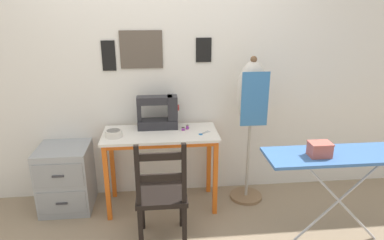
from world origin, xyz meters
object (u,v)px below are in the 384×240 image
scissors (203,133)px  thread_spool_mid_table (187,127)px  thread_spool_near_machine (183,129)px  sewing_machine (160,113)px  ironing_board (346,158)px  fabric_bowl (114,133)px  wooden_chair (162,195)px  dress_form (251,103)px  filing_cabinet (66,178)px  storage_box (320,149)px

scissors → thread_spool_mid_table: size_ratio=2.85×
thread_spool_near_machine → sewing_machine: bearing=155.1°
thread_spool_near_machine → ironing_board: bearing=-31.9°
fabric_bowl → wooden_chair: wooden_chair is taller
sewing_machine → dress_form: bearing=-6.3°
sewing_machine → thread_spool_near_machine: sewing_machine is taller
thread_spool_near_machine → filing_cabinet: (-1.11, 0.03, -0.46)m
scissors → storage_box: (0.78, -0.66, 0.10)m
dress_form → ironing_board: size_ratio=1.16×
sewing_machine → thread_spool_near_machine: size_ratio=9.78×
sewing_machine → storage_box: size_ratio=2.40×
fabric_bowl → thread_spool_near_machine: 0.63m
wooden_chair → ironing_board: wooden_chair is taller
thread_spool_near_machine → dress_form: size_ratio=0.03×
thread_spool_mid_table → scissors: bearing=-45.2°
wooden_chair → storage_box: (1.17, -0.18, 0.42)m
filing_cabinet → scissors: bearing=-5.6°
fabric_bowl → storage_box: size_ratio=0.92×
ironing_board → storage_box: 0.25m
sewing_machine → ironing_board: size_ratio=0.32×
fabric_bowl → thread_spool_near_machine: bearing=8.0°
wooden_chair → ironing_board: bearing=-6.2°
fabric_bowl → thread_spool_near_machine: fabric_bowl is taller
scissors → dress_form: bearing=12.5°
dress_form → thread_spool_near_machine: bearing=-179.7°
thread_spool_mid_table → wooden_chair: bearing=-113.1°
sewing_machine → dress_form: size_ratio=0.27×
scissors → filing_cabinet: 1.36m
ironing_board → storage_box: storage_box is taller
sewing_machine → fabric_bowl: 0.47m
storage_box → scissors: bearing=139.6°
filing_cabinet → ironing_board: size_ratio=0.50×
ironing_board → thread_spool_mid_table: bearing=146.1°
thread_spool_mid_table → storage_box: bearing=-41.1°
thread_spool_near_machine → wooden_chair: bearing=-110.5°
sewing_machine → wooden_chair: 0.82m
fabric_bowl → ironing_board: fabric_bowl is taller
fabric_bowl → dress_form: 1.28m
filing_cabinet → storage_box: storage_box is taller
filing_cabinet → storage_box: (2.06, -0.79, 0.55)m
ironing_board → storage_box: bearing=-173.2°
thread_spool_mid_table → ironing_board: ironing_board is taller
sewing_machine → thread_spool_mid_table: sewing_machine is taller
fabric_bowl → thread_spool_mid_table: size_ratio=3.62×
sewing_machine → filing_cabinet: sewing_machine is taller
scissors → filing_cabinet: (-1.28, 0.13, -0.45)m
sewing_machine → scissors: sewing_machine is taller
wooden_chair → filing_cabinet: size_ratio=1.49×
dress_form → storage_box: 0.84m
filing_cabinet → storage_box: 2.28m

